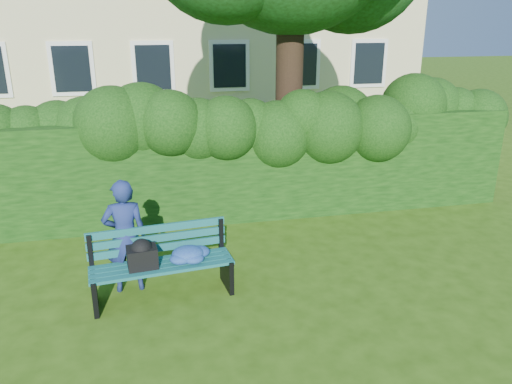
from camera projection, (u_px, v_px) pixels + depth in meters
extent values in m
plane|color=#2D4D0E|center=(265.00, 268.00, 7.17)|extent=(80.00, 80.00, 0.00)
cube|color=white|center=(72.00, 69.00, 15.00)|extent=(1.30, 0.08, 1.60)
cube|color=black|center=(72.00, 69.00, 14.97)|extent=(1.05, 0.04, 1.35)
cube|color=white|center=(153.00, 67.00, 15.49)|extent=(1.30, 0.08, 1.60)
cube|color=black|center=(153.00, 67.00, 15.46)|extent=(1.05, 0.04, 1.35)
cube|color=white|center=(229.00, 66.00, 15.98)|extent=(1.30, 0.08, 1.60)
cube|color=black|center=(230.00, 66.00, 15.95)|extent=(1.05, 0.04, 1.35)
cube|color=white|center=(301.00, 65.00, 16.47)|extent=(1.30, 0.08, 1.60)
cube|color=black|center=(301.00, 65.00, 16.44)|extent=(1.05, 0.04, 1.35)
cube|color=white|center=(368.00, 63.00, 16.96)|extent=(1.30, 0.08, 1.60)
cube|color=black|center=(369.00, 63.00, 16.93)|extent=(1.05, 0.04, 1.35)
cube|color=black|center=(237.00, 166.00, 8.91)|extent=(10.00, 1.00, 1.80)
cylinder|color=black|center=(289.00, 73.00, 9.25)|extent=(0.51, 0.51, 4.90)
cube|color=#0E4845|center=(164.00, 272.00, 6.10)|extent=(1.77, 0.29, 0.04)
cube|color=#0E4845|center=(163.00, 268.00, 6.21)|extent=(1.77, 0.29, 0.04)
cube|color=#0E4845|center=(161.00, 263.00, 6.32)|extent=(1.77, 0.29, 0.04)
cube|color=#0E4845|center=(160.00, 259.00, 6.42)|extent=(1.77, 0.29, 0.04)
cube|color=#0E4845|center=(159.00, 248.00, 6.45)|extent=(1.77, 0.23, 0.10)
cube|color=#0E4845|center=(158.00, 238.00, 6.42)|extent=(1.77, 0.23, 0.10)
cube|color=#0E4845|center=(157.00, 229.00, 6.39)|extent=(1.77, 0.23, 0.10)
cube|color=black|center=(95.00, 292.00, 6.08)|extent=(0.11, 0.50, 0.44)
cube|color=black|center=(90.00, 252.00, 6.18)|extent=(0.07, 0.07, 0.45)
cube|color=black|center=(93.00, 278.00, 5.97)|extent=(0.11, 0.42, 0.05)
cube|color=black|center=(227.00, 272.00, 6.59)|extent=(0.11, 0.50, 0.44)
cube|color=black|center=(221.00, 234.00, 6.69)|extent=(0.07, 0.07, 0.45)
cube|color=black|center=(227.00, 258.00, 6.48)|extent=(0.11, 0.42, 0.05)
cube|color=white|center=(138.00, 269.00, 6.12)|extent=(0.19, 0.15, 0.02)
cube|color=black|center=(142.00, 257.00, 6.14)|extent=(0.39, 0.32, 0.26)
imported|color=navy|center=(125.00, 236.00, 6.36)|extent=(0.57, 0.40, 1.51)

